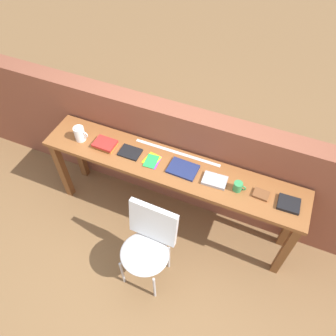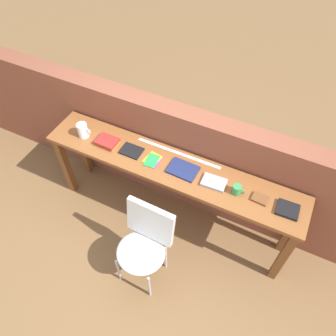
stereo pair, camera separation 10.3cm
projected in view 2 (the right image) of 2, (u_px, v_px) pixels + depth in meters
name	position (u px, v px, depth m)	size (l,w,h in m)	color
ground_plane	(158.00, 238.00, 3.48)	(40.00, 40.00, 0.00)	brown
brick_wall_back	(185.00, 159.00, 3.36)	(6.00, 0.20, 1.25)	brown
sideboard	(170.00, 175.00, 3.08)	(2.50, 0.44, 0.88)	brown
chair_white_moulded	(144.00, 242.00, 2.87)	(0.45, 0.46, 0.89)	silver
pitcher_white	(83.00, 130.00, 3.15)	(0.14, 0.10, 0.18)	white
book_stack_leftmost	(107.00, 142.00, 3.13)	(0.22, 0.16, 0.05)	gold
magazine_cycling	(131.00, 151.00, 3.07)	(0.20, 0.15, 0.02)	black
pamphlet_pile_colourful	(153.00, 160.00, 3.01)	(0.15, 0.19, 0.01)	purple
book_open_centre	(183.00, 170.00, 2.92)	(0.26, 0.19, 0.02)	navy
book_grey_hardcover	(214.00, 182.00, 2.83)	(0.21, 0.14, 0.03)	#9E9EA3
mug	(237.00, 190.00, 2.74)	(0.11, 0.08, 0.09)	#338C4C
leather_journal_brown	(260.00, 199.00, 2.73)	(0.13, 0.10, 0.02)	brown
book_repair_rightmost	(288.00, 210.00, 2.65)	(0.18, 0.16, 0.03)	black
ruler_metal_back_edge	(179.00, 153.00, 3.06)	(0.85, 0.03, 0.00)	silver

